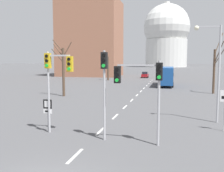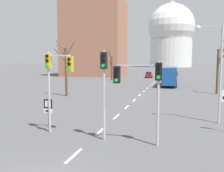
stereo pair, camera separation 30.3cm
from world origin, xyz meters
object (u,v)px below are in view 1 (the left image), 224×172
Objects in this scene: traffic_signal_near_left at (55,72)px; route_sign_post at (48,110)px; sedan_near_right at (168,74)px; sedan_mid_centre at (145,75)px; traffic_signal_centre_tall at (104,78)px; traffic_signal_near_right at (144,81)px; sedan_near_left at (171,73)px; city_bus at (166,75)px; street_lamp_right at (214,63)px.

traffic_signal_near_left is 2.38× the size of route_sign_post.
sedan_near_right is 7.78m from sedan_mid_centre.
traffic_signal_near_right is (2.33, -0.27, -0.11)m from traffic_signal_centre_tall.
traffic_signal_near_left is 1.18× the size of sedan_near_left.
sedan_near_right is at bearing 87.39° from traffic_signal_centre_tall.
sedan_near_left is (1.24, 69.23, -2.76)m from traffic_signal_near_right.
sedan_near_left is 15.29m from sedan_mid_centre.
sedan_near_right is at bearing 90.23° from city_bus.
traffic_signal_near_right is 0.64× the size of street_lamp_right.
route_sign_post is 0.50× the size of sedan_near_left.
sedan_mid_centre is (-6.94, -13.63, 0.03)m from sedan_near_left.
street_lamp_right is at bearing -86.99° from sedan_near_left.
street_lamp_right is at bearing -81.85° from city_bus.
sedan_near_left is at bearing 63.02° from sedan_mid_centre.
route_sign_post is 54.60m from sedan_mid_centre.
route_sign_post is (-4.05, 0.73, -2.18)m from traffic_signal_centre_tall.
sedan_near_left is 1.13× the size of sedan_near_right.
sedan_near_left is 0.41× the size of city_bus.
traffic_signal_centre_tall is (3.40, -0.65, -0.31)m from traffic_signal_near_left.
sedan_mid_centre is 0.35× the size of city_bus.
street_lamp_right is at bearing 54.21° from traffic_signal_near_right.
traffic_signal_near_left is at bearing -100.56° from city_bus.
traffic_signal_near_left reaches higher than sedan_near_right.
traffic_signal_near_right reaches higher than sedan_near_left.
sedan_near_right is at bearing 89.61° from traffic_signal_near_right.
street_lamp_right is at bearing 25.89° from route_sign_post.
traffic_signal_centre_tall is at bearing -138.74° from street_lamp_right.
traffic_signal_near_right reaches higher than sedan_mid_centre.
traffic_signal_near_right is 0.43× the size of city_bus.
traffic_signal_centre_tall is at bearing -92.96° from sedan_near_left.
sedan_mid_centre is (-3.37, 55.32, -2.84)m from traffic_signal_centre_tall.
traffic_signal_centre_tall is 55.50m from sedan_mid_centre.
route_sign_post is at bearing -101.66° from city_bus.
street_lamp_right is 0.68× the size of city_bus.
traffic_signal_near_right is 1.05× the size of sedan_near_left.
traffic_signal_near_left reaches higher than sedan_mid_centre.
traffic_signal_near_left reaches higher than sedan_near_left.
traffic_signal_near_left is at bearing -90.03° from sedan_mid_centre.
traffic_signal_near_right is 1.19× the size of sedan_near_right.
traffic_signal_near_right is 60.47m from sedan_near_right.
traffic_signal_near_left is 1.12× the size of traffic_signal_near_right.
traffic_signal_near_right is 7.83m from street_lamp_right.
street_lamp_right is 28.52m from city_bus.
route_sign_post is at bearing -90.71° from sedan_mid_centre.
sedan_near_left is (3.56, 68.95, -2.87)m from traffic_signal_centre_tall.
traffic_signal_centre_tall is 2.35m from traffic_signal_near_right.
traffic_signal_centre_tall is at bearing -92.61° from sedan_near_right.
traffic_signal_centre_tall reaches higher than sedan_mid_centre.
street_lamp_right reaches higher than sedan_near_right.
sedan_near_right is (0.41, 60.40, -2.77)m from traffic_signal_near_right.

